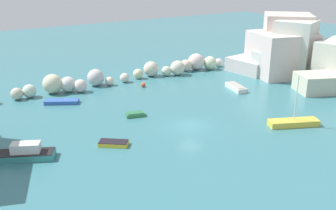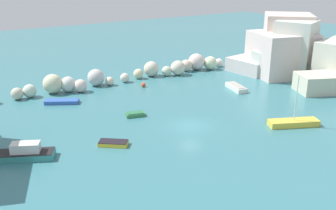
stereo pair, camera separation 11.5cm
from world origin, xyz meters
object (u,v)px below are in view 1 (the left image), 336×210
object	(u,v)px
moored_boat_3	(62,102)
moored_boat_5	(236,87)
moored_boat_0	(135,114)
moored_boat_4	(20,154)
moored_boat_1	(114,143)
channel_buoy	(143,85)
moored_boat_2	(293,123)

from	to	relation	value
moored_boat_3	moored_boat_5	distance (m)	24.39
moored_boat_0	moored_boat_4	distance (m)	14.68
moored_boat_0	moored_boat_1	bearing A→B (deg)	-118.14
moored_boat_1	moored_boat_4	xyz separation A→B (m)	(-8.60, 1.83, 0.33)
moored_boat_0	moored_boat_5	size ratio (longest dim) A/B	0.57
moored_boat_1	moored_boat_4	world-z (taller)	moored_boat_4
moored_boat_1	moored_boat_5	bearing A→B (deg)	56.31
moored_boat_4	moored_boat_5	size ratio (longest dim) A/B	1.57
channel_buoy	moored_boat_4	xyz separation A→B (m)	(-20.35, -14.00, 0.22)
moored_boat_5	moored_boat_3	bearing A→B (deg)	84.56
moored_boat_2	moored_boat_3	bearing A→B (deg)	157.18
moored_boat_0	moored_boat_4	world-z (taller)	moored_boat_4
moored_boat_1	moored_boat_5	distance (m)	23.92
channel_buoy	moored_boat_3	size ratio (longest dim) A/B	0.15
moored_boat_0	moored_boat_2	world-z (taller)	moored_boat_2
channel_buoy	moored_boat_4	size ratio (longest dim) A/B	0.10
moored_boat_2	moored_boat_5	xyz separation A→B (m)	(3.23, 13.60, -0.01)
moored_boat_1	moored_boat_3	world-z (taller)	moored_boat_3
moored_boat_0	moored_boat_5	distance (m)	17.24
moored_boat_0	moored_boat_3	size ratio (longest dim) A/B	0.55
moored_boat_4	moored_boat_1	bearing A→B (deg)	13.33
moored_boat_1	channel_buoy	bearing A→B (deg)	90.72
channel_buoy	moored_boat_2	world-z (taller)	moored_boat_2
moored_boat_2	moored_boat_5	world-z (taller)	moored_boat_2
moored_boat_0	moored_boat_1	xyz separation A→B (m)	(-5.47, -6.01, -0.01)
moored_boat_0	moored_boat_1	size ratio (longest dim) A/B	0.79
moored_boat_3	moored_boat_5	world-z (taller)	moored_boat_5
channel_buoy	moored_boat_5	distance (m)	13.52
moored_boat_2	moored_boat_5	size ratio (longest dim) A/B	1.35
channel_buoy	moored_boat_4	distance (m)	24.70
moored_boat_0	moored_boat_5	bearing A→B (deg)	20.10
moored_boat_1	moored_boat_3	bearing A→B (deg)	129.92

